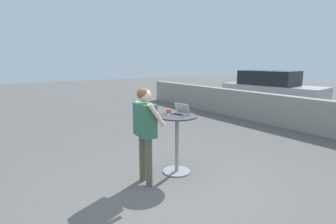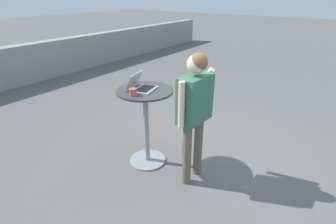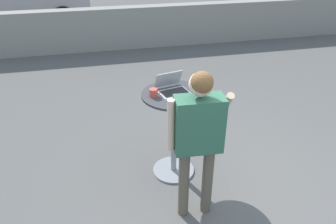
{
  "view_description": "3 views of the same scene",
  "coord_description": "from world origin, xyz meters",
  "px_view_note": "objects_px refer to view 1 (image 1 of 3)",
  "views": [
    {
      "loc": [
        3.24,
        -2.24,
        2.06
      ],
      "look_at": [
        -0.62,
        0.45,
        1.14
      ],
      "focal_mm": 28.0,
      "sensor_mm": 36.0,
      "label": 1
    },
    {
      "loc": [
        -2.83,
        -1.54,
        2.23
      ],
      "look_at": [
        -0.48,
        0.17,
        0.88
      ],
      "focal_mm": 28.0,
      "sensor_mm": 36.0,
      "label": 2
    },
    {
      "loc": [
        -1.24,
        -2.57,
        2.7
      ],
      "look_at": [
        -0.59,
        0.31,
        1.0
      ],
      "focal_mm": 35.0,
      "sensor_mm": 36.0,
      "label": 3
    }
  ],
  "objects_px": {
    "laptop": "(179,113)",
    "parked_car_near_street": "(271,89)",
    "standing_person": "(145,124)",
    "cafe_table": "(177,137)",
    "coffee_mug": "(169,111)"
  },
  "relations": [
    {
      "from": "cafe_table",
      "to": "parked_car_near_street",
      "type": "relative_size",
      "value": 0.25
    },
    {
      "from": "laptop",
      "to": "standing_person",
      "type": "xyz_separation_m",
      "value": [
        0.07,
        -0.75,
        -0.09
      ]
    },
    {
      "from": "standing_person",
      "to": "parked_car_near_street",
      "type": "distance_m",
      "value": 8.71
    },
    {
      "from": "laptop",
      "to": "parked_car_near_street",
      "type": "bearing_deg",
      "value": 112.35
    },
    {
      "from": "laptop",
      "to": "coffee_mug",
      "type": "height_order",
      "value": "laptop"
    },
    {
      "from": "standing_person",
      "to": "parked_car_near_street",
      "type": "bearing_deg",
      "value": 110.89
    },
    {
      "from": "coffee_mug",
      "to": "standing_person",
      "type": "bearing_deg",
      "value": -66.95
    },
    {
      "from": "coffee_mug",
      "to": "standing_person",
      "type": "height_order",
      "value": "standing_person"
    },
    {
      "from": "coffee_mug",
      "to": "laptop",
      "type": "bearing_deg",
      "value": 16.91
    },
    {
      "from": "standing_person",
      "to": "parked_car_near_street",
      "type": "height_order",
      "value": "parked_car_near_street"
    },
    {
      "from": "cafe_table",
      "to": "laptop",
      "type": "relative_size",
      "value": 2.82
    },
    {
      "from": "laptop",
      "to": "coffee_mug",
      "type": "relative_size",
      "value": 3.18
    },
    {
      "from": "cafe_table",
      "to": "parked_car_near_street",
      "type": "bearing_deg",
      "value": 112.3
    },
    {
      "from": "cafe_table",
      "to": "parked_car_near_street",
      "type": "height_order",
      "value": "parked_car_near_street"
    },
    {
      "from": "standing_person",
      "to": "coffee_mug",
      "type": "bearing_deg",
      "value": 113.05
    }
  ]
}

